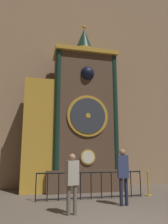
{
  "coord_description": "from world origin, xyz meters",
  "views": [
    {
      "loc": [
        -2.1,
        -4.99,
        1.63
      ],
      "look_at": [
        0.36,
        5.19,
        3.65
      ],
      "focal_mm": 35.0,
      "sensor_mm": 36.0,
      "label": 1
    }
  ],
  "objects_px": {
    "visitor_near": "(72,178)",
    "visitor_far": "(123,171)",
    "clock_tower": "(75,119)",
    "stanchion_post": "(148,188)"
  },
  "relations": [
    {
      "from": "visitor_near",
      "to": "visitor_far",
      "type": "height_order",
      "value": "visitor_far"
    },
    {
      "from": "clock_tower",
      "to": "visitor_near",
      "type": "distance_m",
      "value": 4.63
    },
    {
      "from": "clock_tower",
      "to": "visitor_far",
      "type": "distance_m",
      "value": 4.03
    },
    {
      "from": "clock_tower",
      "to": "stanchion_post",
      "type": "bearing_deg",
      "value": -35.86
    },
    {
      "from": "clock_tower",
      "to": "visitor_far",
      "type": "bearing_deg",
      "value": -73.27
    },
    {
      "from": "clock_tower",
      "to": "stanchion_post",
      "type": "relative_size",
      "value": 8.64
    },
    {
      "from": "visitor_near",
      "to": "visitor_far",
      "type": "relative_size",
      "value": 0.91
    },
    {
      "from": "visitor_far",
      "to": "stanchion_post",
      "type": "distance_m",
      "value": 2.27
    },
    {
      "from": "visitor_near",
      "to": "visitor_far",
      "type": "bearing_deg",
      "value": 4.96
    },
    {
      "from": "clock_tower",
      "to": "visitor_far",
      "type": "xyz_separation_m",
      "value": [
        0.97,
        -3.24,
        -2.18
      ]
    }
  ]
}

